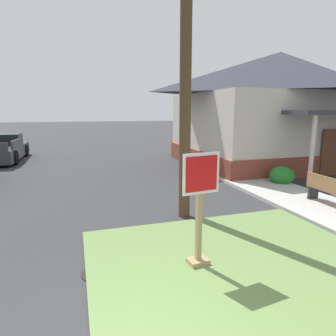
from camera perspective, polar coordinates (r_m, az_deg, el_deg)
name	(u,v)px	position (r m, az deg, el deg)	size (l,w,h in m)	color
grass_corner_patch	(250,274)	(5.52, 15.64, -19.32)	(5.37, 5.24, 0.08)	#668447
sidewalk_strip	(289,195)	(10.48, 22.45, -4.93)	(2.20, 14.92, 0.12)	#B2AFA8
stop_sign	(199,212)	(5.19, 6.14, -8.60)	(0.71, 0.32, 2.03)	#A3845B
manhole_cover	(102,272)	(5.59, -12.82, -19.16)	(0.70, 0.70, 0.02)	black
pickup_truck_charcoal	(3,150)	(19.12, -29.53, 3.08)	(2.21, 5.17, 1.48)	#38383D
street_bench	(332,190)	(9.49, 29.27, -3.81)	(0.47, 1.68, 0.85)	brown
utility_pole	(186,12)	(7.88, 3.57, 28.01)	(1.64, 0.30, 9.81)	#4C3823
corner_house	(277,108)	(16.97, 20.54, 10.98)	(10.00, 8.92, 5.80)	brown
shrub_near_porch	(282,176)	(12.02, 21.29, -1.40)	(0.93, 0.93, 0.72)	#247029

